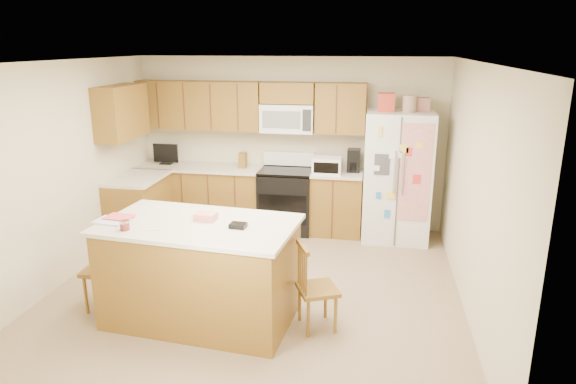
% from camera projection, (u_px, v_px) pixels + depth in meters
% --- Properties ---
extents(ground, '(4.50, 4.50, 0.00)m').
position_uv_depth(ground, '(257.00, 288.00, 5.84)').
color(ground, '#886B4D').
rests_on(ground, ground).
extents(room_shell, '(4.60, 4.60, 2.52)m').
position_uv_depth(room_shell, '(255.00, 164.00, 5.44)').
color(room_shell, beige).
rests_on(room_shell, ground).
extents(cabinetry, '(3.36, 1.56, 2.15)m').
position_uv_depth(cabinetry, '(218.00, 169.00, 7.44)').
color(cabinetry, brown).
rests_on(cabinetry, ground).
extents(stove, '(0.76, 0.65, 1.13)m').
position_uv_depth(stove, '(286.00, 199.00, 7.54)').
color(stove, black).
rests_on(stove, ground).
extents(refrigerator, '(0.90, 0.79, 2.04)m').
position_uv_depth(refrigerator, '(397.00, 175.00, 7.10)').
color(refrigerator, white).
rests_on(refrigerator, ground).
extents(island, '(1.98, 1.26, 1.11)m').
position_uv_depth(island, '(201.00, 271.00, 5.06)').
color(island, brown).
rests_on(island, ground).
extents(windsor_chair_left, '(0.39, 0.40, 0.93)m').
position_uv_depth(windsor_chair_left, '(107.00, 269.00, 5.29)').
color(windsor_chair_left, brown).
rests_on(windsor_chair_left, ground).
extents(windsor_chair_back, '(0.40, 0.38, 0.88)m').
position_uv_depth(windsor_chair_back, '(226.00, 252.00, 5.78)').
color(windsor_chair_back, brown).
rests_on(windsor_chair_back, ground).
extents(windsor_chair_right, '(0.48, 0.49, 0.87)m').
position_uv_depth(windsor_chair_right, '(315.00, 289.00, 4.92)').
color(windsor_chair_right, brown).
rests_on(windsor_chair_right, ground).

